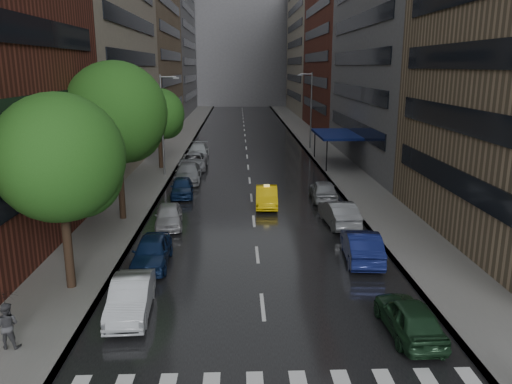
% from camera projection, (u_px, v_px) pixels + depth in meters
% --- Properties ---
extents(ground, '(220.00, 220.00, 0.00)m').
position_uv_depth(ground, '(268.00, 361.00, 17.17)').
color(ground, gray).
rests_on(ground, ground).
extents(road, '(14.00, 140.00, 0.01)m').
position_uv_depth(road, '(246.00, 143.00, 65.61)').
color(road, black).
rests_on(road, ground).
extents(sidewalk_left, '(4.00, 140.00, 0.15)m').
position_uv_depth(sidewalk_left, '(177.00, 143.00, 65.28)').
color(sidewalk_left, gray).
rests_on(sidewalk_left, ground).
extents(sidewalk_right, '(4.00, 140.00, 0.15)m').
position_uv_depth(sidewalk_right, '(314.00, 142.00, 65.90)').
color(sidewalk_right, gray).
rests_on(sidewalk_right, ground).
extents(buildings_left, '(8.00, 108.00, 38.00)m').
position_uv_depth(buildings_left, '(137.00, 21.00, 69.69)').
color(buildings_left, maroon).
rests_on(buildings_left, ground).
extents(buildings_right, '(8.05, 109.10, 36.00)m').
position_uv_depth(buildings_right, '(353.00, 28.00, 68.93)').
color(buildings_right, '#937A5B').
rests_on(buildings_right, ground).
extents(building_far, '(40.00, 14.00, 32.00)m').
position_uv_depth(building_far, '(241.00, 41.00, 127.57)').
color(building_far, slate).
rests_on(building_far, ground).
extents(tree_near, '(5.56, 5.56, 8.87)m').
position_uv_depth(tree_near, '(59.00, 158.00, 21.20)').
color(tree_near, '#382619').
rests_on(tree_near, ground).
extents(tree_mid, '(6.42, 6.42, 10.24)m').
position_uv_depth(tree_mid, '(116.00, 113.00, 31.17)').
color(tree_mid, '#382619').
rests_on(tree_mid, ground).
extents(tree_far, '(4.94, 4.94, 7.87)m').
position_uv_depth(tree_far, '(159.00, 114.00, 47.89)').
color(tree_far, '#382619').
rests_on(tree_far, ground).
extents(taxi, '(1.71, 4.44, 1.44)m').
position_uv_depth(taxi, '(267.00, 196.00, 36.03)').
color(taxi, yellow).
rests_on(taxi, ground).
extents(parked_cars_left, '(2.60, 40.67, 1.58)m').
position_uv_depth(parked_cars_left, '(185.00, 181.00, 40.74)').
color(parked_cars_left, silver).
rests_on(parked_cars_left, ground).
extents(parked_cars_right, '(2.09, 23.90, 1.59)m').
position_uv_depth(parked_cars_right, '(348.00, 226.00, 29.11)').
color(parked_cars_right, '#18361F').
rests_on(parked_cars_right, ground).
extents(ped_black_umbrella, '(0.96, 0.98, 2.09)m').
position_uv_depth(ped_black_umbrella, '(6.00, 315.00, 17.47)').
color(ped_black_umbrella, '#454549').
rests_on(ped_black_umbrella, sidewalk_left).
extents(street_lamp_left, '(1.74, 0.22, 9.00)m').
position_uv_depth(street_lamp_left, '(163.00, 123.00, 44.77)').
color(street_lamp_left, gray).
rests_on(street_lamp_left, sidewalk_left).
extents(street_lamp_right, '(1.74, 0.22, 9.00)m').
position_uv_depth(street_lamp_right, '(310.00, 109.00, 59.83)').
color(street_lamp_right, gray).
rests_on(street_lamp_right, sidewalk_right).
extents(awning, '(4.00, 8.00, 3.12)m').
position_uv_depth(awning, '(336.00, 134.00, 50.62)').
color(awning, navy).
rests_on(awning, sidewalk_right).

